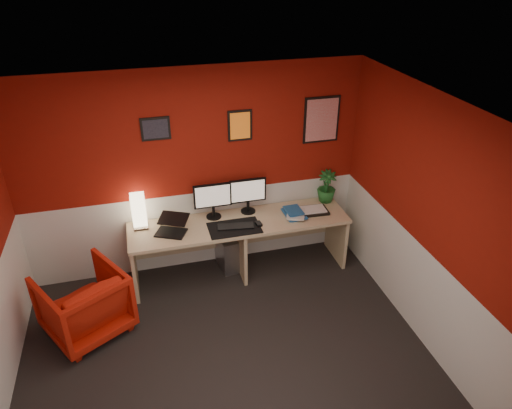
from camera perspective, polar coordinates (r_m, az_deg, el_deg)
name	(u,v)px	position (r m, az deg, el deg)	size (l,w,h in m)	color
ground	(229,363)	(4.89, -3.32, -18.60)	(4.00, 3.50, 0.01)	black
ceiling	(219,119)	(3.47, -4.51, 10.26)	(4.00, 3.50, 0.01)	white
wall_back	(194,174)	(5.55, -7.47, 3.68)	(4.00, 0.01, 2.50)	maroon
wall_right	(431,227)	(4.77, 20.42, -2.63)	(0.01, 3.50, 2.50)	maroon
wainscot_back	(198,229)	(5.91, -7.00, -2.91)	(4.00, 0.01, 1.00)	silver
wainscot_right	(417,289)	(5.19, 18.94, -9.70)	(0.01, 3.50, 1.00)	silver
desk	(240,247)	(5.76, -1.94, -5.19)	(2.60, 0.65, 0.73)	tan
shoji_lamp	(139,212)	(5.52, -14.00, -0.90)	(0.16, 0.16, 0.40)	#FFE5B2
laptop	(170,225)	(5.37, -10.37, -2.48)	(0.33, 0.23, 0.22)	black
monitor_left	(213,196)	(5.53, -5.26, 1.06)	(0.45, 0.06, 0.58)	black
monitor_right	(248,191)	(5.63, -0.99, 1.69)	(0.45, 0.06, 0.58)	black
desk_mat	(234,228)	(5.45, -2.64, -2.84)	(0.60, 0.38, 0.01)	black
keyboard	(236,226)	(5.45, -2.49, -2.66)	(0.42, 0.14, 0.02)	black
mouse	(259,224)	(5.48, 0.33, -2.35)	(0.06, 0.10, 0.03)	black
book_bottom	(285,216)	(5.67, 3.53, -1.35)	(0.24, 0.32, 0.03)	#205995
book_middle	(287,213)	(5.66, 3.77, -1.08)	(0.21, 0.29, 0.02)	silver
book_top	(286,212)	(5.65, 3.67, -0.90)	(0.19, 0.26, 0.02)	#205995
zen_tray	(313,211)	(5.80, 6.93, -0.76)	(0.35, 0.25, 0.03)	black
potted_plant	(327,186)	(5.97, 8.56, 2.18)	(0.23, 0.23, 0.41)	#19591E
pc_tower	(226,251)	(5.96, -3.60, -5.60)	(0.20, 0.45, 0.45)	#99999E
armchair	(84,303)	(5.27, -20.13, -11.16)	(0.77, 0.79, 0.72)	#B51F0E
art_left	(156,129)	(5.28, -12.09, 8.97)	(0.32, 0.02, 0.26)	black
art_center	(240,125)	(5.41, -1.96, 9.56)	(0.28, 0.02, 0.36)	orange
art_right	(321,120)	(5.71, 7.94, 10.15)	(0.44, 0.02, 0.56)	red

